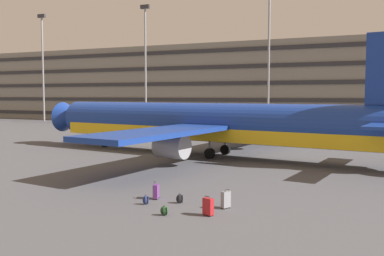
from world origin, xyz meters
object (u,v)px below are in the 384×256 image
backpack_red (180,199)px  suitcase_teal (226,199)px  backpack_laid_flat (146,200)px  airliner (209,124)px  suitcase_silver (156,191)px  backpack_upright (164,211)px  suitcase_small (208,206)px

backpack_red → suitcase_teal: bearing=-0.4°
backpack_laid_flat → backpack_red: 1.69m
airliner → suitcase_silver: airliner is taller
suitcase_teal → backpack_red: suitcase_teal is taller
backpack_upright → suitcase_small: bearing=22.0°
airliner → suitcase_small: bearing=-68.9°
suitcase_silver → backpack_red: bearing=-11.0°
backpack_upright → airliner: bearing=105.2°
suitcase_teal → backpack_laid_flat: 3.99m
airliner → suitcase_silver: 16.39m
suitcase_teal → backpack_red: bearing=179.6°
backpack_upright → backpack_red: bearing=97.5°
airliner → backpack_red: 17.05m
backpack_upright → backpack_red: 2.26m
suitcase_silver → backpack_upright: size_ratio=1.91×
airliner → backpack_upright: 19.27m
backpack_red → backpack_laid_flat: bearing=-147.9°
backpack_upright → backpack_red: backpack_red is taller
backpack_laid_flat → backpack_red: size_ratio=0.99×
backpack_red → suitcase_silver: bearing=169.0°
airliner → backpack_upright: bearing=-74.8°
suitcase_small → backpack_red: suitcase_small is taller
airliner → suitcase_small: size_ratio=41.77×
airliner → suitcase_small: 19.11m
backpack_laid_flat → backpack_red: bearing=32.1°
suitcase_silver → backpack_upright: bearing=-54.8°
suitcase_small → suitcase_silver: 4.04m
suitcase_teal → suitcase_small: suitcase_teal is taller
suitcase_teal → backpack_laid_flat: size_ratio=1.84×
backpack_laid_flat → suitcase_small: bearing=-9.5°
suitcase_small → backpack_laid_flat: 3.62m
suitcase_silver → airliner: bearing=101.4°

